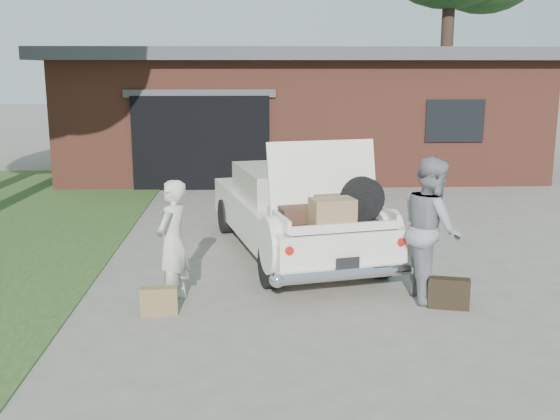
{
  "coord_description": "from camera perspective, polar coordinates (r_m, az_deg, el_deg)",
  "views": [
    {
      "loc": [
        -0.38,
        -7.39,
        2.86
      ],
      "look_at": [
        0.0,
        0.6,
        1.1
      ],
      "focal_mm": 42.0,
      "sensor_mm": 36.0,
      "label": 1
    }
  ],
  "objects": [
    {
      "name": "ground",
      "position": [
        7.93,
        0.21,
        -8.72
      ],
      "size": [
        90.0,
        90.0,
        0.0
      ],
      "primitive_type": "plane",
      "color": "gray",
      "rests_on": "ground"
    },
    {
      "name": "house",
      "position": [
        18.95,
        1.41,
        8.8
      ],
      "size": [
        12.8,
        7.8,
        3.3
      ],
      "color": "brown",
      "rests_on": "ground"
    },
    {
      "name": "sedan",
      "position": [
        10.11,
        1.32,
        -0.06
      ],
      "size": [
        2.74,
        4.87,
        1.89
      ],
      "rotation": [
        0.0,
        0.0,
        0.22
      ],
      "color": "white",
      "rests_on": "ground"
    },
    {
      "name": "woman_left",
      "position": [
        8.07,
        -9.33,
        -2.79
      ],
      "size": [
        0.55,
        0.66,
        1.53
      ],
      "primitive_type": "imported",
      "rotation": [
        0.0,
        0.0,
        -1.96
      ],
      "color": "beige",
      "rests_on": "ground"
    },
    {
      "name": "woman_right",
      "position": [
        8.32,
        13.03,
        -1.57
      ],
      "size": [
        0.71,
        0.9,
        1.79
      ],
      "primitive_type": "imported",
      "rotation": [
        0.0,
        0.0,
        1.61
      ],
      "color": "gray",
      "rests_on": "ground"
    },
    {
      "name": "suitcase_left",
      "position": [
        7.87,
        -10.49,
        -7.81
      ],
      "size": [
        0.44,
        0.17,
        0.33
      ],
      "primitive_type": "cube",
      "rotation": [
        0.0,
        0.0,
        0.07
      ],
      "color": "olive",
      "rests_on": "ground"
    },
    {
      "name": "suitcase_right",
      "position": [
        8.19,
        14.48,
        -7.03
      ],
      "size": [
        0.51,
        0.27,
        0.38
      ],
      "primitive_type": "cube",
      "rotation": [
        0.0,
        0.0,
        -0.26
      ],
      "color": "black",
      "rests_on": "ground"
    }
  ]
}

